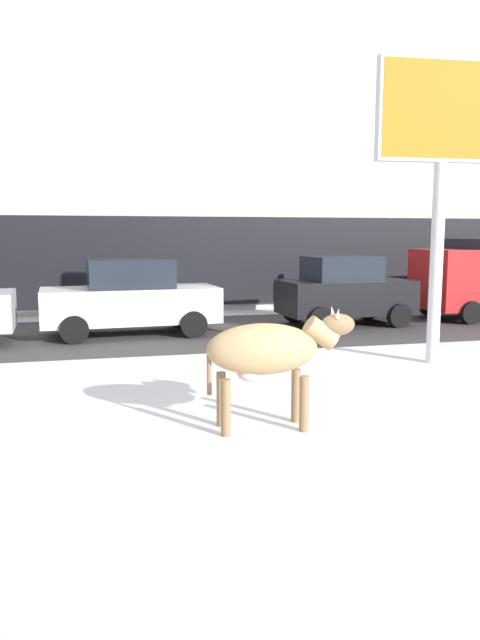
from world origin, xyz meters
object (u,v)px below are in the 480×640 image
(billboard, at_px, (443,130))
(pedestrian_by_cars, at_px, (316,285))
(car_white_sedan, at_px, (130,298))
(car_black_hatchback, at_px, (345,291))
(cow_tan, at_px, (268,351))

(billboard, distance_m, pedestrian_by_cars, 8.32)
(car_white_sedan, xyz_separation_m, pedestrian_by_cars, (5.91, 2.91, -0.03))
(car_black_hatchback, bearing_deg, cow_tan, -119.59)
(billboard, height_order, pedestrian_by_cars, billboard)
(car_black_hatchback, distance_m, pedestrian_by_cars, 2.68)
(pedestrian_by_cars, bearing_deg, car_white_sedan, -153.81)
(cow_tan, xyz_separation_m, car_black_hatchback, (4.49, 7.91, -0.07))
(cow_tan, xyz_separation_m, car_white_sedan, (-1.22, 7.68, -0.09))
(car_black_hatchback, xyz_separation_m, pedestrian_by_cars, (0.20, 2.67, -0.05))
(billboard, xyz_separation_m, car_black_hatchback, (0.31, 4.89, -3.39))
(cow_tan, xyz_separation_m, billboard, (4.18, 3.02, 3.32))
(car_black_hatchback, bearing_deg, car_white_sedan, -177.61)
(billboard, relative_size, car_white_sedan, 1.30)
(cow_tan, distance_m, pedestrian_by_cars, 11.58)
(pedestrian_by_cars, bearing_deg, billboard, -93.90)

